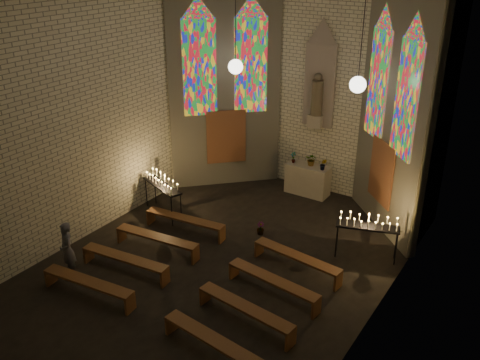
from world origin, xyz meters
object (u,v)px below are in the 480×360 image
object	(u,v)px
votive_stand_right	(368,224)
visitor	(67,250)
altar	(308,179)
votive_stand_left	(162,183)
aisle_flower_pot	(260,228)

from	to	relation	value
votive_stand_right	visitor	distance (m)	7.56
altar	votive_stand_left	distance (m)	4.77
altar	votive_stand_right	world-z (taller)	votive_stand_right
aisle_flower_pot	votive_stand_left	xyz separation A→B (m)	(-3.08, -0.57, 0.85)
votive_stand_left	votive_stand_right	bearing A→B (deg)	29.64
altar	votive_stand_left	world-z (taller)	votive_stand_left
votive_stand_left	visitor	distance (m)	3.72
aisle_flower_pot	votive_stand_right	size ratio (longest dim) A/B	0.23
aisle_flower_pot	visitor	xyz separation A→B (m)	(-2.95, -4.28, 0.53)
votive_stand_left	visitor	xyz separation A→B (m)	(0.12, -3.71, -0.32)
altar	aisle_flower_pot	bearing A→B (deg)	-88.59
votive_stand_left	aisle_flower_pot	bearing A→B (deg)	30.41
visitor	altar	bearing A→B (deg)	92.70
votive_stand_right	aisle_flower_pot	bearing A→B (deg)	170.09
altar	votive_stand_left	xyz separation A→B (m)	(-3.00, -3.66, 0.54)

